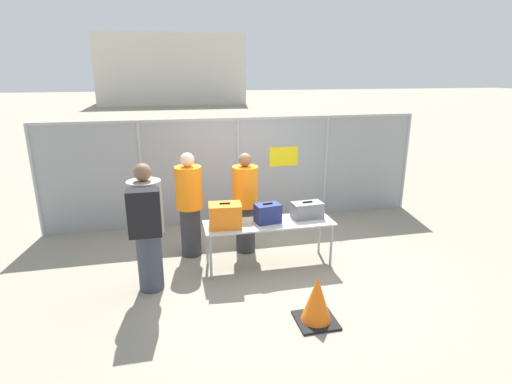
% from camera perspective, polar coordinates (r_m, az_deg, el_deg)
% --- Properties ---
extents(ground_plane, '(120.00, 120.00, 0.00)m').
position_cam_1_polar(ground_plane, '(6.66, 0.53, -9.71)').
color(ground_plane, gray).
extents(fence_section, '(7.56, 0.07, 2.11)m').
position_cam_1_polar(fence_section, '(8.02, -2.50, 3.37)').
color(fence_section, '#9EA0A5').
rests_on(fence_section, ground_plane).
extents(inspection_table, '(2.02, 0.62, 0.73)m').
position_cam_1_polar(inspection_table, '(6.23, 1.87, -4.86)').
color(inspection_table, '#B2B2AD').
rests_on(inspection_table, ground_plane).
extents(suitcase_orange, '(0.51, 0.39, 0.38)m').
position_cam_1_polar(suitcase_orange, '(5.99, -4.43, -3.37)').
color(suitcase_orange, orange).
rests_on(suitcase_orange, inspection_table).
extents(suitcase_navy, '(0.41, 0.31, 0.32)m').
position_cam_1_polar(suitcase_navy, '(6.17, 1.68, -3.06)').
color(suitcase_navy, navy).
rests_on(suitcase_navy, inspection_table).
extents(suitcase_grey, '(0.50, 0.30, 0.27)m').
position_cam_1_polar(suitcase_grey, '(6.42, 7.33, -2.57)').
color(suitcase_grey, slate).
rests_on(suitcase_grey, inspection_table).
extents(traveler_hooded, '(0.45, 0.70, 1.83)m').
position_cam_1_polar(traveler_hooded, '(5.58, -15.36, -4.45)').
color(traveler_hooded, '#383D4C').
rests_on(traveler_hooded, ground_plane).
extents(security_worker_near, '(0.42, 0.42, 1.71)m').
position_cam_1_polar(security_worker_near, '(6.67, -1.53, -1.43)').
color(security_worker_near, '#2D2D33').
rests_on(security_worker_near, ground_plane).
extents(security_worker_far, '(0.43, 0.43, 1.75)m').
position_cam_1_polar(security_worker_far, '(6.61, -9.48, -1.66)').
color(security_worker_far, '#2D2D33').
rests_on(security_worker_far, ground_plane).
extents(utility_trailer, '(4.59, 2.26, 0.68)m').
position_cam_1_polar(utility_trailer, '(10.82, 2.09, 3.14)').
color(utility_trailer, silver).
rests_on(utility_trailer, ground_plane).
extents(distant_hangar, '(13.19, 11.80, 6.21)m').
position_cam_1_polar(distant_hangar, '(43.20, -12.08, 16.69)').
color(distant_hangar, beige).
rests_on(distant_hangar, ground_plane).
extents(traffic_cone, '(0.49, 0.49, 0.61)m').
position_cam_1_polar(traffic_cone, '(5.11, 8.67, -15.14)').
color(traffic_cone, black).
rests_on(traffic_cone, ground_plane).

